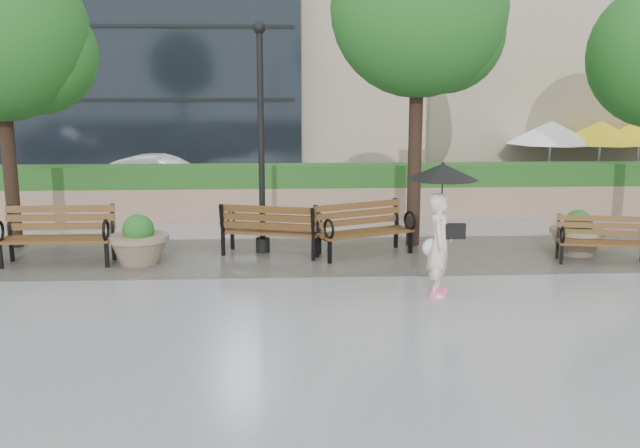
{
  "coord_description": "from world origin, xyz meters",
  "views": [
    {
      "loc": [
        0.29,
        -10.63,
        3.38
      ],
      "look_at": [
        0.88,
        0.71,
        1.1
      ],
      "focal_mm": 40.0,
      "sensor_mm": 36.0,
      "label": 1
    }
  ],
  "objects_px": {
    "bench_1": "(58,248)",
    "planter_left": "(139,244)",
    "pedestrian": "(441,216)",
    "bench_2": "(271,240)",
    "bench_3": "(364,240)",
    "planter_right": "(577,237)",
    "car_right": "(162,177)",
    "lamppost": "(261,153)",
    "bench_4": "(602,250)"
  },
  "relations": [
    {
      "from": "bench_1",
      "to": "planter_left",
      "type": "height_order",
      "value": "bench_1"
    },
    {
      "from": "bench_1",
      "to": "pedestrian",
      "type": "distance_m",
      "value": 7.14
    },
    {
      "from": "bench_2",
      "to": "planter_left",
      "type": "height_order",
      "value": "bench_2"
    },
    {
      "from": "bench_3",
      "to": "planter_right",
      "type": "height_order",
      "value": "bench_3"
    },
    {
      "from": "car_right",
      "to": "lamppost",
      "type": "bearing_deg",
      "value": -145.18
    },
    {
      "from": "car_right",
      "to": "pedestrian",
      "type": "distance_m",
      "value": 11.7
    },
    {
      "from": "bench_4",
      "to": "pedestrian",
      "type": "height_order",
      "value": "pedestrian"
    },
    {
      "from": "bench_1",
      "to": "lamppost",
      "type": "height_order",
      "value": "lamppost"
    },
    {
      "from": "bench_3",
      "to": "planter_right",
      "type": "distance_m",
      "value": 4.23
    },
    {
      "from": "bench_1",
      "to": "bench_2",
      "type": "relative_size",
      "value": 0.99
    },
    {
      "from": "car_right",
      "to": "bench_4",
      "type": "bearing_deg",
      "value": -119.96
    },
    {
      "from": "bench_4",
      "to": "planter_right",
      "type": "relative_size",
      "value": 1.61
    },
    {
      "from": "bench_3",
      "to": "bench_4",
      "type": "distance_m",
      "value": 4.5
    },
    {
      "from": "pedestrian",
      "to": "bench_4",
      "type": "bearing_deg",
      "value": -43.71
    },
    {
      "from": "bench_2",
      "to": "bench_3",
      "type": "distance_m",
      "value": 1.83
    },
    {
      "from": "bench_3",
      "to": "planter_right",
      "type": "xyz_separation_m",
      "value": [
        4.23,
        -0.13,
        0.05
      ]
    },
    {
      "from": "bench_3",
      "to": "pedestrian",
      "type": "relative_size",
      "value": 0.97
    },
    {
      "from": "bench_4",
      "to": "bench_3",
      "type": "bearing_deg",
      "value": -179.19
    },
    {
      "from": "planter_right",
      "to": "bench_4",
      "type": "bearing_deg",
      "value": -75.16
    },
    {
      "from": "bench_4",
      "to": "pedestrian",
      "type": "distance_m",
      "value": 4.08
    },
    {
      "from": "bench_4",
      "to": "planter_left",
      "type": "distance_m",
      "value": 8.73
    },
    {
      "from": "bench_2",
      "to": "bench_4",
      "type": "bearing_deg",
      "value": -172.83
    },
    {
      "from": "bench_1",
      "to": "bench_3",
      "type": "distance_m",
      "value": 5.82
    },
    {
      "from": "bench_4",
      "to": "car_right",
      "type": "xyz_separation_m",
      "value": [
        -9.57,
        8.17,
        0.37
      ]
    },
    {
      "from": "bench_3",
      "to": "bench_4",
      "type": "relative_size",
      "value": 1.18
    },
    {
      "from": "planter_right",
      "to": "lamppost",
      "type": "bearing_deg",
      "value": 175.55
    },
    {
      "from": "bench_4",
      "to": "planter_right",
      "type": "xyz_separation_m",
      "value": [
        -0.19,
        0.72,
        0.09
      ]
    },
    {
      "from": "bench_4",
      "to": "car_right",
      "type": "bearing_deg",
      "value": 151.18
    },
    {
      "from": "bench_1",
      "to": "planter_right",
      "type": "bearing_deg",
      "value": 1.28
    },
    {
      "from": "bench_3",
      "to": "bench_4",
      "type": "xyz_separation_m",
      "value": [
        4.42,
        -0.85,
        -0.04
      ]
    },
    {
      "from": "bench_2",
      "to": "planter_left",
      "type": "xyz_separation_m",
      "value": [
        -2.48,
        -0.52,
        0.06
      ]
    },
    {
      "from": "bench_1",
      "to": "bench_2",
      "type": "distance_m",
      "value": 4.01
    },
    {
      "from": "bench_1",
      "to": "bench_2",
      "type": "xyz_separation_m",
      "value": [
        3.98,
        0.51,
        -0.02
      ]
    },
    {
      "from": "bench_4",
      "to": "planter_right",
      "type": "bearing_deg",
      "value": 116.5
    },
    {
      "from": "bench_2",
      "to": "bench_4",
      "type": "height_order",
      "value": "bench_2"
    },
    {
      "from": "bench_3",
      "to": "pedestrian",
      "type": "distance_m",
      "value": 2.98
    },
    {
      "from": "bench_2",
      "to": "bench_1",
      "type": "bearing_deg",
      "value": 23.18
    },
    {
      "from": "bench_4",
      "to": "planter_left",
      "type": "xyz_separation_m",
      "value": [
        -8.72,
        0.43,
        0.11
      ]
    },
    {
      "from": "bench_3",
      "to": "car_right",
      "type": "distance_m",
      "value": 8.95
    },
    {
      "from": "car_right",
      "to": "pedestrian",
      "type": "bearing_deg",
      "value": -138.23
    },
    {
      "from": "bench_1",
      "to": "bench_4",
      "type": "bearing_deg",
      "value": -2.76
    },
    {
      "from": "planter_right",
      "to": "lamppost",
      "type": "height_order",
      "value": "lamppost"
    },
    {
      "from": "bench_3",
      "to": "car_right",
      "type": "bearing_deg",
      "value": 101.41
    },
    {
      "from": "bench_2",
      "to": "car_right",
      "type": "height_order",
      "value": "car_right"
    },
    {
      "from": "bench_2",
      "to": "bench_3",
      "type": "xyz_separation_m",
      "value": [
        1.83,
        -0.1,
        -0.0
      ]
    },
    {
      "from": "planter_right",
      "to": "bench_1",
      "type": "bearing_deg",
      "value": -178.41
    },
    {
      "from": "bench_2",
      "to": "bench_3",
      "type": "relative_size",
      "value": 1.0
    },
    {
      "from": "planter_left",
      "to": "car_right",
      "type": "relative_size",
      "value": 0.3
    },
    {
      "from": "bench_1",
      "to": "planter_left",
      "type": "bearing_deg",
      "value": -0.49
    },
    {
      "from": "pedestrian",
      "to": "car_right",
      "type": "bearing_deg",
      "value": 50.18
    }
  ]
}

